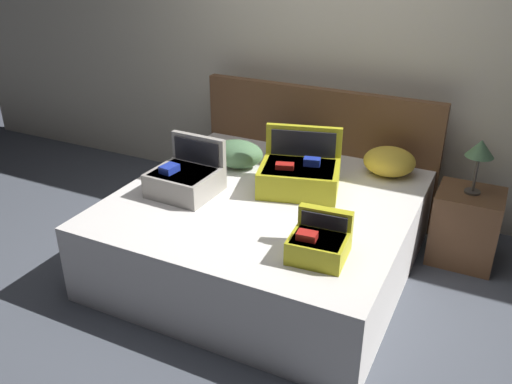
% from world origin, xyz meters
% --- Properties ---
extents(ground_plane, '(12.00, 12.00, 0.00)m').
position_xyz_m(ground_plane, '(0.00, 0.00, 0.00)').
color(ground_plane, '#4C515B').
extents(back_wall, '(8.00, 0.10, 2.60)m').
position_xyz_m(back_wall, '(0.00, 1.65, 1.30)').
color(back_wall, beige).
rests_on(back_wall, ground).
extents(bed, '(1.91, 1.88, 0.53)m').
position_xyz_m(bed, '(0.00, 0.40, 0.27)').
color(bed, silver).
rests_on(bed, ground).
extents(headboard, '(1.95, 0.08, 1.04)m').
position_xyz_m(headboard, '(0.00, 1.38, 0.52)').
color(headboard, brown).
rests_on(headboard, ground).
extents(hard_case_large, '(0.62, 0.56, 0.40)m').
position_xyz_m(hard_case_large, '(0.16, 0.62, 0.65)').
color(hard_case_large, gold).
rests_on(hard_case_large, bed).
extents(hard_case_medium, '(0.43, 0.41, 0.36)m').
position_xyz_m(hard_case_medium, '(-0.51, 0.23, 0.64)').
color(hard_case_medium, gray).
rests_on(hard_case_medium, bed).
extents(hard_case_small, '(0.33, 0.32, 0.24)m').
position_xyz_m(hard_case_small, '(0.57, -0.13, 0.62)').
color(hard_case_small, gold).
rests_on(hard_case_small, bed).
extents(duffel_bag, '(0.44, 0.30, 0.27)m').
position_xyz_m(duffel_bag, '(-0.13, 1.14, 0.64)').
color(duffel_bag, navy).
rests_on(duffel_bag, bed).
extents(pillow_near_headboard, '(0.44, 0.36, 0.21)m').
position_xyz_m(pillow_near_headboard, '(-0.41, 0.77, 0.64)').
color(pillow_near_headboard, '#4C724C').
rests_on(pillow_near_headboard, bed).
extents(pillow_center_head, '(0.42, 0.38, 0.21)m').
position_xyz_m(pillow_center_head, '(0.65, 1.13, 0.64)').
color(pillow_center_head, gold).
rests_on(pillow_center_head, bed).
extents(nightstand, '(0.44, 0.40, 0.53)m').
position_xyz_m(nightstand, '(1.24, 1.09, 0.27)').
color(nightstand, brown).
rests_on(nightstand, ground).
extents(table_lamp, '(0.19, 0.19, 0.38)m').
position_xyz_m(table_lamp, '(1.24, 1.09, 0.84)').
color(table_lamp, '#3F3833').
rests_on(table_lamp, nightstand).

